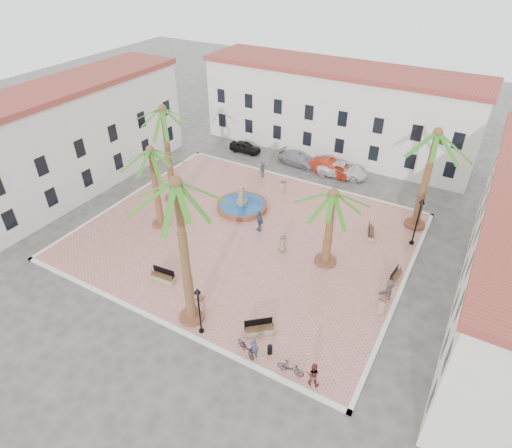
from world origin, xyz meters
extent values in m
plane|color=#56544F|center=(0.00, 0.00, 0.00)|extent=(120.00, 120.00, 0.00)
cube|color=tan|center=(0.00, 0.00, 0.07)|extent=(26.00, 22.00, 0.15)
cube|color=silver|center=(0.00, 11.00, 0.08)|extent=(26.30, 0.30, 0.16)
cube|color=silver|center=(0.00, -11.00, 0.08)|extent=(26.30, 0.30, 0.16)
cube|color=silver|center=(13.00, 0.00, 0.08)|extent=(0.30, 22.30, 0.16)
cube|color=silver|center=(-13.00, 0.00, 0.08)|extent=(0.30, 22.30, 0.16)
cube|color=white|center=(0.00, 20.00, 4.50)|extent=(30.00, 7.00, 9.00)
cube|color=#993C32|center=(0.00, 20.00, 9.25)|extent=(30.40, 7.40, 0.50)
cube|color=black|center=(-13.12, 16.52, 2.20)|extent=(1.00, 0.12, 1.60)
cube|color=black|center=(-9.38, 16.52, 2.20)|extent=(1.00, 0.12, 1.60)
cube|color=black|center=(-5.62, 16.52, 2.20)|extent=(1.00, 0.12, 1.60)
cube|color=black|center=(-1.88, 16.52, 2.20)|extent=(1.00, 0.12, 1.60)
cube|color=black|center=(1.88, 16.52, 2.20)|extent=(1.00, 0.12, 1.60)
cube|color=black|center=(5.62, 16.52, 2.20)|extent=(1.00, 0.12, 1.60)
cube|color=black|center=(9.38, 16.52, 2.20)|extent=(1.00, 0.12, 1.60)
cube|color=black|center=(13.12, 16.52, 2.20)|extent=(1.00, 0.12, 1.60)
cube|color=black|center=(-13.12, 16.52, 5.20)|extent=(1.00, 0.12, 1.60)
cube|color=black|center=(-9.38, 16.52, 5.20)|extent=(1.00, 0.12, 1.60)
cube|color=black|center=(-5.62, 16.52, 5.20)|extent=(1.00, 0.12, 1.60)
cube|color=black|center=(-1.88, 16.52, 5.20)|extent=(1.00, 0.12, 1.60)
cube|color=black|center=(1.88, 16.52, 5.20)|extent=(1.00, 0.12, 1.60)
cube|color=black|center=(5.62, 16.52, 5.20)|extent=(1.00, 0.12, 1.60)
cube|color=black|center=(9.38, 16.52, 5.20)|extent=(1.00, 0.12, 1.60)
cube|color=black|center=(13.12, 16.52, 5.20)|extent=(1.00, 0.12, 1.60)
cube|color=black|center=(16.54, -9.49, 2.20)|extent=(0.12, 1.00, 1.60)
cube|color=black|center=(16.54, -5.77, 2.20)|extent=(0.12, 1.00, 1.60)
cube|color=black|center=(16.54, -2.06, 2.20)|extent=(0.12, 1.00, 1.60)
cube|color=black|center=(16.54, 1.65, 2.20)|extent=(0.12, 1.00, 1.60)
cube|color=black|center=(16.54, 5.37, 2.20)|extent=(0.12, 1.00, 1.60)
cube|color=black|center=(16.54, 9.08, 2.20)|extent=(0.12, 1.00, 1.60)
cube|color=black|center=(16.54, 12.80, 2.20)|extent=(0.12, 1.00, 1.60)
cube|color=black|center=(16.54, -9.49, 5.20)|extent=(0.12, 1.00, 1.60)
cube|color=black|center=(16.54, -5.77, 5.20)|extent=(0.12, 1.00, 1.60)
cube|color=black|center=(16.54, -2.06, 5.20)|extent=(0.12, 1.00, 1.60)
cube|color=black|center=(16.54, 1.65, 5.20)|extent=(0.12, 1.00, 1.60)
cube|color=black|center=(16.54, 5.37, 5.20)|extent=(0.12, 1.00, 1.60)
cube|color=black|center=(16.54, 9.08, 5.20)|extent=(0.12, 1.00, 1.60)
cube|color=black|center=(16.54, 12.80, 5.20)|extent=(0.12, 1.00, 1.60)
cube|color=white|center=(-19.00, 0.00, 4.75)|extent=(6.00, 24.00, 9.50)
cube|color=#993C32|center=(-19.00, 0.00, 9.75)|extent=(6.40, 24.40, 0.50)
cube|color=black|center=(-16.02, -10.00, 2.20)|extent=(0.12, 1.00, 1.60)
cube|color=black|center=(-16.02, -6.00, 2.20)|extent=(0.12, 1.00, 1.60)
cube|color=black|center=(-16.02, -2.00, 2.20)|extent=(0.12, 1.00, 1.60)
cube|color=black|center=(-16.02, 2.00, 2.20)|extent=(0.12, 1.00, 1.60)
cube|color=black|center=(-16.02, 6.00, 2.20)|extent=(0.12, 1.00, 1.60)
cube|color=black|center=(-16.02, 10.00, 2.20)|extent=(0.12, 1.00, 1.60)
cube|color=black|center=(-16.02, -6.00, 5.20)|extent=(0.12, 1.00, 1.60)
cube|color=black|center=(-16.02, -2.00, 5.20)|extent=(0.12, 1.00, 1.60)
cube|color=black|center=(-16.02, 2.00, 5.20)|extent=(0.12, 1.00, 1.60)
cube|color=black|center=(-16.02, 6.00, 5.20)|extent=(0.12, 1.00, 1.60)
cube|color=black|center=(-16.02, 10.00, 5.20)|extent=(0.12, 1.00, 1.60)
cylinder|color=brown|center=(-2.44, 3.46, 0.37)|extent=(4.63, 4.63, 0.44)
cylinder|color=#194C8C|center=(-2.44, 3.46, 0.57)|extent=(4.08, 4.08, 0.07)
cylinder|color=gray|center=(-2.44, 3.46, 0.59)|extent=(0.99, 0.99, 0.88)
cylinder|color=gray|center=(-2.44, 3.46, 1.47)|extent=(0.66, 0.66, 1.32)
sphere|color=gray|center=(-2.44, 3.46, 2.30)|extent=(0.49, 0.49, 0.49)
cylinder|color=brown|center=(-8.95, 1.62, 0.27)|extent=(1.58, 1.58, 0.24)
cylinder|color=brown|center=(-8.95, 1.62, 4.69)|extent=(0.51, 0.51, 8.61)
sphere|color=brown|center=(-8.95, 1.62, 8.99)|extent=(0.69, 0.69, 0.69)
cylinder|color=brown|center=(-7.18, -2.31, 0.26)|extent=(1.52, 1.52, 0.23)
cylinder|color=brown|center=(-7.18, -2.31, 3.80)|extent=(0.49, 0.49, 6.85)
sphere|color=brown|center=(-7.18, -2.31, 7.23)|extent=(0.66, 0.66, 0.66)
cylinder|color=brown|center=(1.70, -9.76, 0.27)|extent=(1.66, 1.66, 0.25)
cylinder|color=brown|center=(1.70, -9.76, 5.38)|extent=(0.54, 0.54, 9.97)
sphere|color=brown|center=(1.70, -9.76, 10.37)|extent=(0.73, 0.73, 0.73)
cylinder|color=brown|center=(7.15, 0.02, 0.28)|extent=(1.68, 1.68, 0.25)
cylinder|color=brown|center=(7.15, 0.02, 3.34)|extent=(0.55, 0.55, 5.88)
sphere|color=brown|center=(7.15, 0.02, 6.28)|extent=(0.74, 0.74, 0.74)
cylinder|color=brown|center=(12.00, 8.46, 0.28)|extent=(1.77, 1.77, 0.26)
cylinder|color=brown|center=(12.00, 8.46, 4.55)|extent=(0.57, 0.57, 8.28)
sphere|color=brown|center=(12.00, 8.46, 8.69)|extent=(0.77, 0.77, 0.77)
cube|color=gray|center=(-2.33, -7.87, 0.36)|extent=(1.95, 0.75, 0.42)
cube|color=#56351E|center=(-2.33, -7.87, 0.61)|extent=(1.84, 0.69, 0.06)
cube|color=black|center=(-2.35, -7.64, 0.89)|extent=(1.80, 0.21, 0.53)
cylinder|color=black|center=(-3.23, -7.95, 0.73)|extent=(0.05, 0.05, 0.32)
cylinder|color=black|center=(-1.44, -7.79, 0.73)|extent=(0.05, 0.05, 0.32)
cube|color=gray|center=(6.18, -8.69, 0.36)|extent=(1.85, 1.70, 0.43)
cube|color=#56351E|center=(6.18, -8.69, 0.61)|extent=(1.73, 1.59, 0.06)
cube|color=black|center=(6.02, -8.51, 0.90)|extent=(1.42, 1.22, 0.54)
cylinder|color=black|center=(5.49, -9.28, 0.74)|extent=(0.05, 0.05, 0.32)
cylinder|color=black|center=(6.87, -8.10, 0.74)|extent=(0.05, 0.05, 0.32)
cube|color=gray|center=(12.40, 0.67, 0.33)|extent=(0.67, 1.66, 0.36)
cube|color=#56351E|center=(12.40, 0.67, 0.54)|extent=(0.62, 1.57, 0.05)
cube|color=black|center=(12.20, 0.70, 0.78)|extent=(0.22, 1.52, 0.45)
cylinder|color=black|center=(12.31, -0.08, 0.64)|extent=(0.05, 0.05, 0.27)
cylinder|color=black|center=(12.49, 1.43, 0.64)|extent=(0.05, 0.05, 0.27)
cube|color=gray|center=(9.16, 5.06, 0.35)|extent=(1.03, 1.84, 0.39)
cube|color=#56351E|center=(9.16, 5.06, 0.57)|extent=(0.95, 1.73, 0.06)
cube|color=black|center=(8.95, 4.99, 0.83)|extent=(0.53, 1.60, 0.49)
cylinder|color=black|center=(9.40, 4.26, 0.69)|extent=(0.05, 0.05, 0.29)
cylinder|color=black|center=(8.92, 5.85, 0.69)|extent=(0.05, 0.05, 0.29)
cylinder|color=black|center=(2.93, -10.40, 0.22)|extent=(0.33, 0.33, 0.15)
cylinder|color=black|center=(2.93, -10.40, 1.91)|extent=(0.11, 0.11, 3.33)
cone|color=black|center=(2.93, -10.40, 3.71)|extent=(0.41, 0.41, 0.37)
sphere|color=beige|center=(2.93, -10.40, 3.57)|extent=(0.22, 0.22, 0.22)
cylinder|color=black|center=(12.40, 5.68, 0.24)|extent=(0.38, 0.38, 0.17)
cylinder|color=black|center=(12.40, 5.68, 2.17)|extent=(0.13, 0.13, 3.83)
cone|color=black|center=(12.40, 5.68, 4.25)|extent=(0.47, 0.47, 0.43)
sphere|color=beige|center=(12.40, 5.68, 4.09)|extent=(0.26, 0.26, 0.26)
cube|color=gray|center=(1.92, -8.97, 0.74)|extent=(0.43, 0.43, 1.19)
cube|color=brown|center=(1.92, -8.97, 1.39)|extent=(0.54, 0.54, 0.09)
cube|color=gray|center=(-0.44, 7.84, 0.73)|extent=(0.40, 0.40, 1.16)
cube|color=brown|center=(-0.44, 7.84, 1.35)|extent=(0.50, 0.50, 0.09)
cube|color=gray|center=(12.40, -3.13, 0.77)|extent=(0.42, 0.42, 1.24)
cube|color=brown|center=(12.40, -3.13, 1.44)|extent=(0.53, 0.53, 0.10)
cylinder|color=black|center=(7.51, -9.73, 0.46)|extent=(0.32, 0.32, 0.62)
imported|color=#34374E|center=(6.79, -10.40, 0.92)|extent=(0.62, 0.46, 1.55)
imported|color=black|center=(6.24, -10.40, 0.60)|extent=(1.81, 1.30, 0.91)
imported|color=#5A2521|center=(10.57, -10.40, 0.98)|extent=(0.88, 0.73, 1.65)
imported|color=black|center=(9.22, -10.40, 0.65)|extent=(1.69, 0.58, 1.00)
imported|color=#86755A|center=(3.63, -0.38, 0.98)|extent=(0.95, 0.95, 1.67)
imported|color=#374B5F|center=(0.63, 1.22, 1.11)|extent=(1.20, 0.95, 1.91)
imported|color=#504F54|center=(-3.71, 9.75, 1.09)|extent=(0.98, 1.35, 1.87)
imported|color=gray|center=(12.40, -1.77, 1.05)|extent=(1.08, 1.75, 1.80)
imported|color=black|center=(-8.55, 14.20, 0.63)|extent=(3.75, 1.65, 1.26)
imported|color=#9C2310|center=(1.97, 14.09, 0.75)|extent=(4.75, 2.24, 1.50)
imported|color=#9E9DA6|center=(-1.89, 14.29, 0.66)|extent=(4.73, 2.36, 1.32)
imported|color=white|center=(3.25, 14.26, 0.71)|extent=(5.32, 2.86, 1.42)
camera|label=1|loc=(15.14, -24.79, 21.30)|focal=30.00mm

